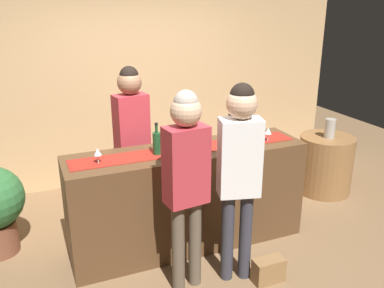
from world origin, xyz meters
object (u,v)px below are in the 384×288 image
(wine_bottle_amber, at_px, (229,132))
(customer_sipping, at_px, (239,163))
(customer_browsing, at_px, (186,172))
(wine_bottle_green, at_px, (157,143))
(wine_glass_mid_counter, at_px, (98,152))
(vase_on_side_table, at_px, (330,128))
(handbag, at_px, (269,270))
(wine_glass_near_customer, at_px, (268,131))
(round_side_table, at_px, (325,164))
(wine_bottle_clear, at_px, (244,129))
(bartender, at_px, (132,130))

(wine_bottle_amber, distance_m, customer_sipping, 0.75)
(customer_sipping, relative_size, customer_browsing, 1.02)
(wine_bottle_green, relative_size, wine_glass_mid_counter, 2.10)
(wine_bottle_amber, bearing_deg, customer_sipping, -111.02)
(wine_bottle_green, xyz_separation_m, vase_on_side_table, (2.38, 0.44, -0.27))
(wine_glass_mid_counter, distance_m, customer_browsing, 0.83)
(vase_on_side_table, relative_size, handbag, 0.86)
(wine_bottle_green, height_order, wine_glass_near_customer, wine_bottle_green)
(vase_on_side_table, bearing_deg, round_side_table, 64.46)
(wine_bottle_amber, distance_m, handbag, 1.34)
(wine_bottle_clear, relative_size, customer_sipping, 0.17)
(wine_bottle_green, xyz_separation_m, wine_glass_mid_counter, (-0.54, -0.02, -0.01))
(wine_glass_near_customer, xyz_separation_m, wine_glass_mid_counter, (-1.69, 0.05, 0.00))
(wine_glass_mid_counter, height_order, round_side_table, wine_glass_mid_counter)
(wine_bottle_clear, xyz_separation_m, wine_glass_near_customer, (0.19, -0.15, -0.01))
(vase_on_side_table, bearing_deg, wine_glass_near_customer, -157.57)
(vase_on_side_table, bearing_deg, bartender, 176.48)
(wine_glass_mid_counter, height_order, customer_sipping, customer_sipping)
(wine_bottle_amber, distance_m, vase_on_side_table, 1.70)
(wine_bottle_green, height_order, handbag, wine_bottle_green)
(bartender, distance_m, customer_browsing, 1.22)
(wine_bottle_clear, xyz_separation_m, handbag, (-0.22, -0.92, -1.02))
(wine_bottle_clear, distance_m, round_side_table, 1.67)
(wine_glass_near_customer, relative_size, wine_glass_mid_counter, 1.00)
(wine_glass_near_customer, height_order, vase_on_side_table, wine_glass_near_customer)
(wine_glass_near_customer, relative_size, customer_browsing, 0.08)
(wine_glass_mid_counter, bearing_deg, wine_glass_near_customer, -1.58)
(wine_glass_near_customer, distance_m, customer_sipping, 0.89)
(customer_browsing, bearing_deg, wine_bottle_amber, 35.10)
(customer_browsing, xyz_separation_m, vase_on_side_table, (2.34, 1.06, -0.22))
(wine_bottle_green, distance_m, wine_bottle_clear, 0.96)
(vase_on_side_table, bearing_deg, wine_bottle_clear, -165.85)
(bartender, height_order, customer_sipping, customer_sipping)
(wine_glass_mid_counter, xyz_separation_m, handbag, (1.27, -0.82, -1.01))
(wine_bottle_clear, relative_size, wine_glass_mid_counter, 2.10)
(wine_bottle_clear, relative_size, round_side_table, 0.41)
(wine_bottle_amber, height_order, customer_browsing, customer_browsing)
(wine_bottle_clear, xyz_separation_m, wine_glass_mid_counter, (-1.49, -0.10, -0.01))
(wine_bottle_clear, xyz_separation_m, customer_browsing, (-0.91, -0.70, -0.05))
(bartender, bearing_deg, handbag, 109.42)
(wine_glass_near_customer, bearing_deg, handbag, -118.23)
(wine_bottle_amber, relative_size, customer_sipping, 0.17)
(bartender, bearing_deg, wine_bottle_amber, 135.76)
(wine_bottle_clear, bearing_deg, wine_glass_near_customer, -38.10)
(wine_bottle_clear, distance_m, bartender, 1.15)
(wine_bottle_green, relative_size, vase_on_side_table, 1.26)
(bartender, height_order, round_side_table, bartender)
(wine_bottle_amber, bearing_deg, wine_bottle_clear, 15.74)
(wine_glass_mid_counter, xyz_separation_m, round_side_table, (2.93, 0.49, -0.75))
(wine_bottle_green, height_order, customer_browsing, customer_browsing)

